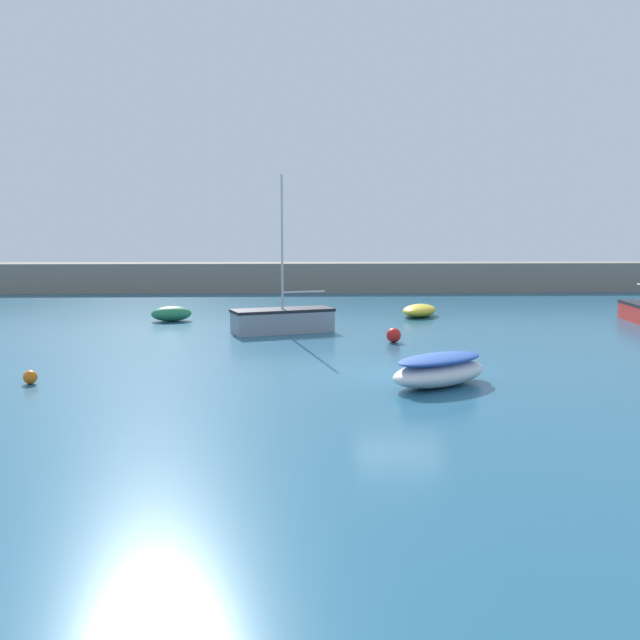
# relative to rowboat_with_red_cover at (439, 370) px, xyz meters

# --- Properties ---
(ground_plane) EXTENTS (120.00, 120.00, 0.20)m
(ground_plane) POSITION_rel_rowboat_with_red_cover_xyz_m (-0.82, 1.66, -0.52)
(ground_plane) COLOR #235B7A
(harbor_breakwater) EXTENTS (62.78, 2.89, 1.94)m
(harbor_breakwater) POSITION_rel_rowboat_with_red_cover_xyz_m (-0.82, 29.72, 0.55)
(harbor_breakwater) COLOR gray
(harbor_breakwater) RESTS_ON ground_plane
(rowboat_with_red_cover) EXTENTS (3.41, 3.05, 0.84)m
(rowboat_with_red_cover) POSITION_rel_rowboat_with_red_cover_xyz_m (0.00, 0.00, 0.00)
(rowboat_with_red_cover) COLOR white
(rowboat_with_red_cover) RESTS_ON ground_plane
(open_tender_yellow) EXTENTS (2.45, 2.98, 0.59)m
(open_tender_yellow) POSITION_rel_rowboat_with_red_cover_xyz_m (2.18, 15.31, -0.13)
(open_tender_yellow) COLOR yellow
(open_tender_yellow) RESTS_ON ground_plane
(sailboat_tall_mast) EXTENTS (4.33, 2.69, 6.31)m
(sailboat_tall_mast) POSITION_rel_rowboat_with_red_cover_xyz_m (-4.31, 10.16, 0.09)
(sailboat_tall_mast) COLOR gray
(sailboat_tall_mast) RESTS_ON ground_plane
(dinghy_near_pier) EXTENTS (2.02, 1.48, 0.68)m
(dinghy_near_pier) POSITION_rel_rowboat_with_red_cover_xyz_m (-9.42, 13.92, -0.08)
(dinghy_near_pier) COLOR #287A4C
(dinghy_near_pier) RESTS_ON ground_plane
(mooring_buoy_red) EXTENTS (0.54, 0.54, 0.54)m
(mooring_buoy_red) POSITION_rel_rowboat_with_red_cover_xyz_m (-0.18, 7.37, -0.15)
(mooring_buoy_red) COLOR red
(mooring_buoy_red) RESTS_ON ground_plane
(mooring_buoy_white) EXTENTS (0.43, 0.43, 0.43)m
(mooring_buoy_white) POSITION_rel_rowboat_with_red_cover_xyz_m (-2.30, 14.73, -0.21)
(mooring_buoy_white) COLOR white
(mooring_buoy_white) RESTS_ON ground_plane
(mooring_buoy_orange) EXTENTS (0.37, 0.37, 0.37)m
(mooring_buoy_orange) POSITION_rel_rowboat_with_red_cover_xyz_m (-10.97, 0.61, -0.23)
(mooring_buoy_orange) COLOR orange
(mooring_buoy_orange) RESTS_ON ground_plane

